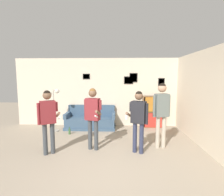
# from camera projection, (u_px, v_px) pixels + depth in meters

# --- Properties ---
(ground_plane) EXTENTS (20.00, 20.00, 0.00)m
(ground_plane) POSITION_uv_depth(u_px,v_px,m) (103.00, 178.00, 3.41)
(ground_plane) COLOR gray
(wall_back) EXTENTS (7.62, 0.08, 2.70)m
(wall_back) POSITION_uv_depth(u_px,v_px,m) (111.00, 92.00, 7.00)
(wall_back) COLOR beige
(wall_back) RESTS_ON ground_plane
(wall_right) EXTENTS (0.06, 6.15, 2.70)m
(wall_right) POSITION_uv_depth(u_px,v_px,m) (200.00, 98.00, 5.02)
(wall_right) COLOR beige
(wall_right) RESTS_ON ground_plane
(couch) EXTENTS (1.90, 0.80, 0.85)m
(couch) POSITION_uv_depth(u_px,v_px,m) (91.00, 121.00, 6.74)
(couch) COLOR #3D5670
(couch) RESTS_ON ground_plane
(bookshelf) EXTENTS (0.81, 0.30, 1.23)m
(bookshelf) POSITION_uv_depth(u_px,v_px,m) (153.00, 112.00, 6.81)
(bookshelf) COLOR brown
(bookshelf) RESTS_ON ground_plane
(floor_lamp) EXTENTS (0.44, 0.28, 1.55)m
(floor_lamp) POSITION_uv_depth(u_px,v_px,m) (54.00, 102.00, 6.22)
(floor_lamp) COLOR #ADA89E
(floor_lamp) RESTS_ON ground_plane
(person_player_foreground_left) EXTENTS (0.59, 0.36, 1.63)m
(person_player_foreground_left) POSITION_uv_depth(u_px,v_px,m) (48.00, 116.00, 4.35)
(person_player_foreground_left) COLOR #3D4247
(person_player_foreground_left) RESTS_ON ground_plane
(person_player_foreground_center) EXTENTS (0.48, 0.54, 1.67)m
(person_player_foreground_center) POSITION_uv_depth(u_px,v_px,m) (93.00, 112.00, 4.63)
(person_player_foreground_center) COLOR #3D4247
(person_player_foreground_center) RESTS_ON ground_plane
(person_watcher_holding_cup) EXTENTS (0.57, 0.35, 1.61)m
(person_watcher_holding_cup) POSITION_uv_depth(u_px,v_px,m) (138.00, 116.00, 4.42)
(person_watcher_holding_cup) COLOR #2D334C
(person_watcher_holding_cup) RESTS_ON ground_plane
(person_spectator_near_bookshelf) EXTENTS (0.49, 0.28, 1.80)m
(person_spectator_near_bookshelf) POSITION_uv_depth(u_px,v_px,m) (162.00, 108.00, 4.74)
(person_spectator_near_bookshelf) COLOR #B7AD99
(person_spectator_near_bookshelf) RESTS_ON ground_plane
(bottle_on_floor) EXTENTS (0.07, 0.07, 0.25)m
(bottle_on_floor) POSITION_uv_depth(u_px,v_px,m) (69.00, 131.00, 6.00)
(bottle_on_floor) COLOR #3D6638
(bottle_on_floor) RESTS_ON ground_plane
(drinking_cup) EXTENTS (0.08, 0.08, 0.09)m
(drinking_cup) POSITION_uv_depth(u_px,v_px,m) (155.00, 95.00, 6.73)
(drinking_cup) COLOR white
(drinking_cup) RESTS_ON bookshelf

